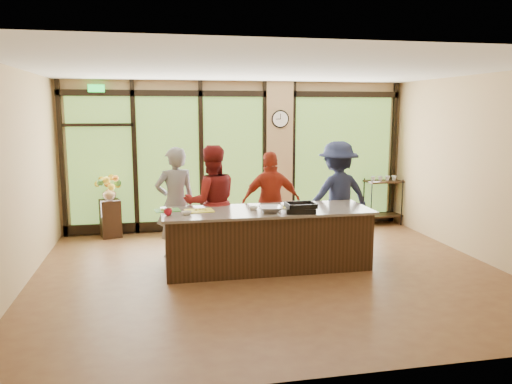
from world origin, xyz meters
name	(u,v)px	position (x,y,z in m)	size (l,w,h in m)	color
floor	(271,273)	(0.00, 0.00, 0.00)	(7.00, 7.00, 0.00)	#57331E
ceiling	(272,69)	(0.00, 0.00, 3.00)	(7.00, 7.00, 0.00)	silver
back_wall	(238,156)	(0.00, 3.00, 1.50)	(7.00, 7.00, 0.00)	tan
left_wall	(14,181)	(-3.50, 0.00, 1.50)	(6.00, 6.00, 0.00)	tan
right_wall	(485,169)	(3.50, 0.00, 1.50)	(6.00, 6.00, 0.00)	tan
window_wall	(246,161)	(0.16, 2.95, 1.39)	(6.90, 0.12, 3.00)	tan
island_base	(267,240)	(0.00, 0.30, 0.44)	(3.10, 1.00, 0.88)	black
countertop	(267,211)	(0.00, 0.30, 0.90)	(3.20, 1.10, 0.04)	gray
wall_clock	(280,119)	(0.85, 2.87, 2.25)	(0.36, 0.04, 0.36)	black
cook_left	(175,203)	(-1.35, 1.14, 0.92)	(0.67, 0.44, 1.84)	gray
cook_midleft	(211,202)	(-0.78, 0.99, 0.94)	(0.91, 0.71, 1.87)	maroon
cook_midright	(271,203)	(0.26, 1.11, 0.87)	(1.02, 0.43, 1.74)	maroon
cook_right	(337,196)	(1.44, 1.10, 0.95)	(1.23, 0.71, 1.90)	#1B213C
roasting_pan	(301,210)	(0.44, -0.02, 0.96)	(0.43, 0.33, 0.08)	black
mixing_bowl	(270,209)	(0.00, 0.08, 0.96)	(0.36, 0.36, 0.09)	silver
cutting_board_left	(167,210)	(-1.50, 0.50, 0.93)	(0.38, 0.28, 0.01)	#3B832F
cutting_board_center	(199,211)	(-1.03, 0.38, 0.93)	(0.42, 0.32, 0.01)	yellow
cutting_board_right	(295,207)	(0.46, 0.35, 0.93)	(0.37, 0.28, 0.01)	yellow
prep_bowl_near	(186,213)	(-1.23, 0.16, 0.94)	(0.15, 0.15, 0.05)	silver
prep_bowl_mid	(253,208)	(-0.21, 0.33, 0.94)	(0.14, 0.14, 0.04)	silver
prep_bowl_far	(282,206)	(0.27, 0.43, 0.94)	(0.13, 0.13, 0.03)	silver
red_ramekin	(168,212)	(-1.50, 0.16, 0.97)	(0.12, 0.12, 0.10)	#A61022
flower_stand	(110,218)	(-2.54, 2.75, 0.36)	(0.36, 0.36, 0.73)	black
flower_vase	(109,193)	(-2.54, 2.75, 0.87)	(0.26, 0.26, 0.28)	#947351
bar_cart	(383,195)	(3.10, 2.75, 0.63)	(0.80, 0.50, 1.05)	black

